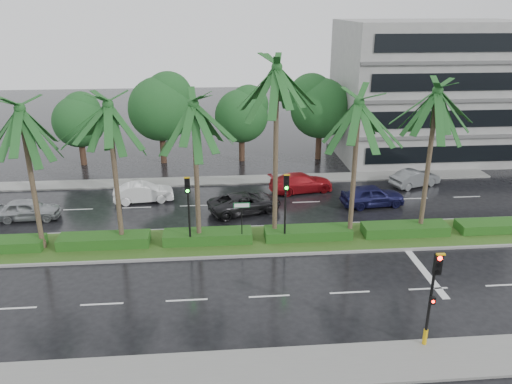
{
  "coord_description": "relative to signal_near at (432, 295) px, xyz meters",
  "views": [
    {
      "loc": [
        -2.44,
        -25.77,
        13.37
      ],
      "look_at": [
        -0.09,
        1.5,
        2.99
      ],
      "focal_mm": 35.0,
      "sensor_mm": 36.0,
      "label": 1
    }
  ],
  "objects": [
    {
      "name": "signal_median_left",
      "position": [
        -10.0,
        9.69,
        0.49
      ],
      "size": [
        0.34,
        0.42,
        4.36
      ],
      "color": "black",
      "rests_on": "median"
    },
    {
      "name": "street_sign",
      "position": [
        -7.0,
        9.87,
        -0.38
      ],
      "size": [
        0.95,
        0.09,
        2.6
      ],
      "color": "black",
      "rests_on": "median"
    },
    {
      "name": "car_white",
      "position": [
        -13.62,
        17.53,
        -1.81
      ],
      "size": [
        2.0,
        4.34,
        1.38
      ],
      "primitive_type": "imported",
      "rotation": [
        0.0,
        0.0,
        1.7
      ],
      "color": "white",
      "rests_on": "ground"
    },
    {
      "name": "median",
      "position": [
        -6.0,
        10.39,
        -2.42
      ],
      "size": [
        36.0,
        4.0,
        0.15
      ],
      "color": "gray",
      "rests_on": "ground"
    },
    {
      "name": "car_red",
      "position": [
        -2.0,
        18.62,
        -1.8
      ],
      "size": [
        2.85,
        5.14,
        1.41
      ],
      "primitive_type": "imported",
      "rotation": [
        0.0,
        0.0,
        1.76
      ],
      "color": "maroon",
      "rests_on": "ground"
    },
    {
      "name": "car_silver",
      "position": [
        -20.8,
        14.98,
        -1.8
      ],
      "size": [
        1.78,
        4.15,
        1.4
      ],
      "primitive_type": "imported",
      "rotation": [
        0.0,
        0.0,
        1.6
      ],
      "color": "#9A9EA1",
      "rests_on": "ground"
    },
    {
      "name": "lane_markings",
      "position": [
        -2.96,
        8.96,
        -2.5
      ],
      "size": [
        34.0,
        13.06,
        0.01
      ],
      "color": "silver",
      "rests_on": "ground"
    },
    {
      "name": "palm_row",
      "position": [
        -7.25,
        10.41,
        5.54
      ],
      "size": [
        26.3,
        4.2,
        10.84
      ],
      "color": "#3D3023",
      "rests_on": "median"
    },
    {
      "name": "signal_median_right",
      "position": [
        -4.5,
        9.69,
        0.49
      ],
      "size": [
        0.34,
        0.42,
        4.36
      ],
      "color": "black",
      "rests_on": "median"
    },
    {
      "name": "near_sidewalk",
      "position": [
        -6.0,
        -0.81,
        -2.44
      ],
      "size": [
        40.0,
        2.4,
        0.12
      ],
      "primitive_type": "cube",
      "color": "slate",
      "rests_on": "ground"
    },
    {
      "name": "car_grey",
      "position": [
        7.0,
        18.97,
        -1.85
      ],
      "size": [
        2.71,
        4.23,
        1.32
      ],
      "primitive_type": "imported",
      "rotation": [
        0.0,
        0.0,
        1.93
      ],
      "color": "slate",
      "rests_on": "ground"
    },
    {
      "name": "far_sidewalk",
      "position": [
        -6.0,
        21.39,
        -2.44
      ],
      "size": [
        40.0,
        2.0,
        0.12
      ],
      "primitive_type": "cube",
      "color": "slate",
      "rests_on": "ground"
    },
    {
      "name": "ground",
      "position": [
        -6.0,
        9.39,
        -2.5
      ],
      "size": [
        120.0,
        120.0,
        0.0
      ],
      "primitive_type": "plane",
      "color": "black",
      "rests_on": "ground"
    },
    {
      "name": "hedge",
      "position": [
        -6.0,
        10.39,
        -2.05
      ],
      "size": [
        35.2,
        1.4,
        0.6
      ],
      "color": "#154A17",
      "rests_on": "median"
    },
    {
      "name": "car_darkgrey",
      "position": [
        -6.5,
        14.97,
        -1.81
      ],
      "size": [
        3.76,
        5.44,
        1.38
      ],
      "primitive_type": "imported",
      "rotation": [
        0.0,
        0.0,
        1.9
      ],
      "color": "black",
      "rests_on": "ground"
    },
    {
      "name": "car_blue",
      "position": [
        2.5,
        15.36,
        -1.75
      ],
      "size": [
        2.23,
        4.58,
        1.5
      ],
      "primitive_type": "imported",
      "rotation": [
        0.0,
        0.0,
        1.67
      ],
      "color": "#161744",
      "rests_on": "ground"
    },
    {
      "name": "building",
      "position": [
        11.0,
        27.39,
        3.5
      ],
      "size": [
        16.0,
        10.0,
        12.0
      ],
      "primitive_type": "cube",
      "color": "gray",
      "rests_on": "ground"
    },
    {
      "name": "bg_trees",
      "position": [
        -4.98,
        26.98,
        2.28
      ],
      "size": [
        32.82,
        5.53,
        7.99
      ],
      "color": "#3B271B",
      "rests_on": "ground"
    },
    {
      "name": "signal_near",
      "position": [
        0.0,
        0.0,
        0.0
      ],
      "size": [
        0.34,
        0.45,
        4.36
      ],
      "color": "black",
      "rests_on": "near_sidewalk"
    }
  ]
}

